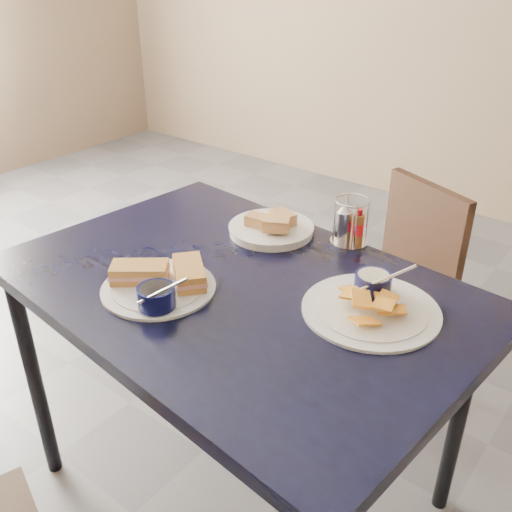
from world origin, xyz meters
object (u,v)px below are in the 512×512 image
Objects in this scene: sandwich_plate at (161,282)px; condiment_caddy at (349,224)px; dining_table at (237,304)px; bread_basket at (272,228)px; plantain_plate at (372,302)px; chair_far at (394,272)px.

sandwich_plate is 2.26× the size of condiment_caddy.
condiment_caddy is (0.11, 0.37, 0.12)m from dining_table.
bread_basket is (-0.10, 0.28, 0.08)m from dining_table.
plantain_plate is at bearing 18.60° from dining_table.
condiment_caddy reaches higher than sandwich_plate.
dining_table is 1.63× the size of chair_far.
sandwich_plate is at bearing -114.02° from condiment_caddy.
chair_far reaches higher than dining_table.
condiment_caddy reaches higher than plantain_plate.
sandwich_plate is (-0.21, -0.94, 0.32)m from chair_far.
sandwich_plate is 0.95× the size of plantain_plate.
sandwich_plate is at bearing -150.43° from plantain_plate.
dining_table is 0.35m from plantain_plate.
chair_far is at bearing 70.07° from bread_basket.
bread_basket is 0.23m from condiment_caddy.
bread_basket is 1.83× the size of condiment_caddy.
bread_basket is at bearing -109.93° from chair_far.
plantain_plate reaches higher than bread_basket.
condiment_caddy is at bearing -87.08° from chair_far.
chair_far is 1.01m from sandwich_plate.
dining_table is 0.83m from chair_far.
bread_basket is at bearing 86.79° from sandwich_plate.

